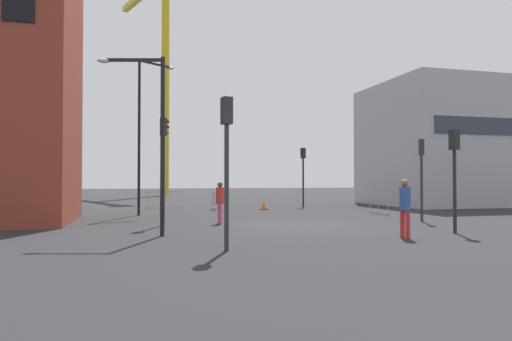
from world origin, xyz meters
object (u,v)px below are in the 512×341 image
Objects in this scene: traffic_light_median at (227,147)px; pedestrian_walking at (220,199)px; traffic_cone_on_verge at (264,206)px; traffic_light_island at (454,163)px; traffic_light_crosswalk at (421,166)px; pedestrian_waiting at (405,204)px; streetlamp_short at (152,126)px; traffic_light_verge at (164,154)px; traffic_light_corner at (303,167)px; streetlamp_tall at (144,123)px; construction_crane at (163,46)px.

pedestrian_walking is (1.14, 7.23, -1.65)m from traffic_light_median.
traffic_light_median is at bearing -109.19° from traffic_cone_on_verge.
traffic_light_crosswalk is at bearing 69.34° from traffic_light_island.
pedestrian_waiting is at bearing 10.19° from traffic_light_median.
traffic_light_island is at bearing -37.13° from pedestrian_walking.
pedestrian_walking is at bearing 51.15° from streetlamp_short.
traffic_light_verge is 9.40m from pedestrian_waiting.
traffic_light_crosswalk is (11.58, 2.25, -1.15)m from streetlamp_short.
pedestrian_walking is at bearing 127.57° from pedestrian_waiting.
traffic_light_corner is 0.92× the size of traffic_light_verge.
traffic_light_verge is 2.47× the size of pedestrian_walking.
streetlamp_short reaches higher than traffic_light_island.
traffic_light_island is at bearing -110.66° from traffic_light_crosswalk.
streetlamp_short is 17.22m from traffic_light_corner.
traffic_light_verge is 1.08× the size of traffic_light_median.
traffic_light_verge is at bearing 80.46° from streetlamp_short.
traffic_light_island is (10.05, -1.82, -1.18)m from streetlamp_short.
traffic_cone_on_verge is (7.17, 2.41, -4.56)m from streetlamp_tall.
traffic_light_median is 6.18m from pedestrian_waiting.
traffic_light_corner is 16.58m from pedestrian_waiting.
streetlamp_short is 10.28m from traffic_light_island.
traffic_light_crosswalk is 1.02× the size of traffic_light_island.
traffic_light_median is at bearing -80.31° from traffic_light_verge.
traffic_cone_on_verge is at bearing 51.72° from traffic_light_verge.
traffic_light_crosswalk is at bearing -84.06° from traffic_light_corner.
traffic_light_corner is at bearing 95.94° from traffic_light_crosswalk.
traffic_light_corner reaches higher than traffic_light_crosswalk.
traffic_light_crosswalk reaches higher than pedestrian_walking.
traffic_light_corner is 1.10× the size of traffic_light_crosswalk.
construction_crane reaches higher than traffic_light_verge.
pedestrian_waiting is (7.64, -2.57, -2.51)m from streetlamp_short.
streetlamp_tall is 2.24× the size of traffic_light_crosswalk.
traffic_light_median is (1.19, -6.98, -0.20)m from traffic_light_verge.
streetlamp_short is at bearing -99.54° from traffic_light_verge.
traffic_light_crosswalk is 8.91m from pedestrian_walking.
traffic_light_crosswalk is 1.95× the size of pedestrian_waiting.
construction_crane reaches higher than streetlamp_tall.
streetlamp_tall is at bearing 132.85° from traffic_light_island.
pedestrian_walking is 7.78m from pedestrian_waiting.
construction_crane is 38.47m from traffic_light_verge.
traffic_light_median is 7.50m from pedestrian_walking.
pedestrian_walking is at bearing 81.03° from traffic_light_median.
streetlamp_tall is (-2.66, -29.74, -12.67)m from construction_crane.
streetlamp_short is at bearing -128.85° from pedestrian_walking.
traffic_light_corner is 1.00× the size of traffic_light_median.
pedestrian_waiting is at bearing -18.62° from streetlamp_short.
traffic_light_island is 2.85m from pedestrian_waiting.
traffic_light_median is (-8.64, -17.33, -0.00)m from traffic_light_corner.
pedestrian_walking is at bearing 6.00° from traffic_light_verge.
traffic_light_verge is at bearing 140.07° from pedestrian_waiting.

